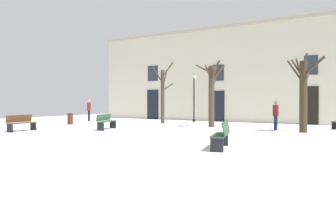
% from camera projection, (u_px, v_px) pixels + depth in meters
% --- Properties ---
extents(ground_plane, '(37.91, 37.91, 0.00)m').
position_uv_depth(ground_plane, '(148.00, 132.00, 17.42)').
color(ground_plane, white).
extents(building_facade, '(23.69, 0.60, 7.76)m').
position_uv_depth(building_facade, '(222.00, 72.00, 26.14)').
color(building_facade, beige).
rests_on(building_facade, ground).
extents(tree_left_of_center, '(1.99, 2.71, 4.00)m').
position_uv_depth(tree_left_of_center, '(304.00, 92.00, 16.91)').
color(tree_left_of_center, '#382B1E').
rests_on(tree_left_of_center, ground).
extents(tree_foreground, '(2.05, 2.05, 4.07)m').
position_uv_depth(tree_foreground, '(212.00, 92.00, 20.42)').
color(tree_foreground, '#423326').
rests_on(tree_foreground, ground).
extents(tree_near_facade, '(1.40, 1.33, 4.51)m').
position_uv_depth(tree_near_facade, '(163.00, 94.00, 23.89)').
color(tree_near_facade, '#423326').
rests_on(tree_near_facade, ground).
extents(streetlamp, '(0.30, 0.30, 3.83)m').
position_uv_depth(streetlamp, '(194.00, 92.00, 25.57)').
color(streetlamp, black).
rests_on(streetlamp, ground).
extents(litter_bin, '(0.41, 0.41, 0.76)m').
position_uv_depth(litter_bin, '(70.00, 119.00, 22.82)').
color(litter_bin, '#4C1E19').
rests_on(litter_bin, ground).
extents(bench_back_to_back_left, '(1.00, 1.87, 0.88)m').
position_uv_depth(bench_back_to_back_left, '(106.00, 121.00, 18.66)').
color(bench_back_to_back_left, '#2D4C33').
rests_on(bench_back_to_back_left, ground).
extents(bench_by_litter_bin, '(0.62, 1.65, 0.88)m').
position_uv_depth(bench_by_litter_bin, '(21.00, 123.00, 17.58)').
color(bench_by_litter_bin, '#51331E').
rests_on(bench_by_litter_bin, ground).
extents(bench_far_corner, '(0.95, 1.76, 0.94)m').
position_uv_depth(bench_far_corner, '(222.00, 135.00, 11.07)').
color(bench_far_corner, '#2D4C33').
rests_on(bench_far_corner, ground).
extents(person_by_shop_door, '(0.44, 0.40, 1.76)m').
position_uv_depth(person_by_shop_door, '(89.00, 109.00, 26.40)').
color(person_by_shop_door, black).
rests_on(person_by_shop_door, ground).
extents(person_strolling, '(0.25, 0.39, 1.66)m').
position_uv_depth(person_strolling, '(276.00, 114.00, 18.18)').
color(person_strolling, black).
rests_on(person_strolling, ground).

